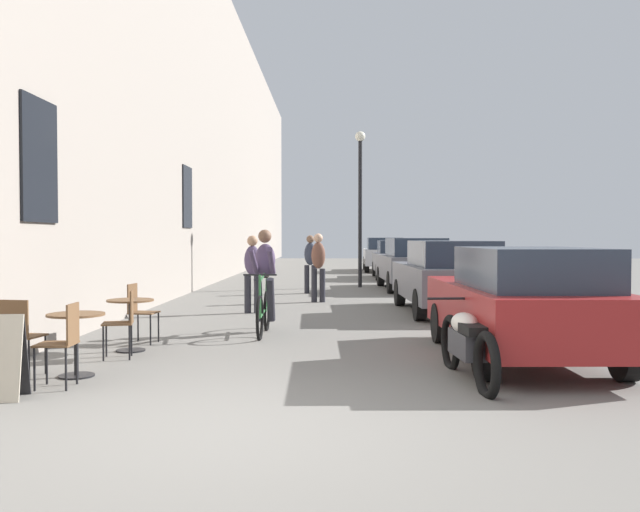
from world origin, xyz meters
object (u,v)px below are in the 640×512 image
Objects in this scene: pedestrian_far at (310,261)px; cafe_table_near at (76,331)px; parked_car_third at (413,263)px; parked_car_fourth at (397,259)px; street_lamp at (360,189)px; pedestrian_mid at (318,263)px; cafe_chair_mid_toward_wall at (139,309)px; cyclist_on_bicycle at (264,284)px; cafe_table_mid at (130,314)px; pedestrian_near at (252,269)px; parked_car_fifth at (384,254)px; cafe_chair_mid_toward_street at (124,319)px; parked_car_second at (448,276)px; cafe_chair_near_toward_wall at (20,332)px; cafe_chair_near_toward_street at (63,339)px; parked_car_nearest at (521,302)px; parked_motorcycle at (467,344)px.

cafe_table_near is at bearing -101.55° from pedestrian_far.
parked_car_fourth is at bearing 89.65° from parked_car_third.
cafe_table_near is 14.35m from street_lamp.
cafe_chair_mid_toward_wall is at bearing -111.84° from pedestrian_mid.
cyclist_on_bicycle reaches higher than cafe_chair_mid_toward_wall.
cyclist_on_bicycle reaches higher than cafe_table_mid.
parked_car_fourth is (4.13, 11.68, -0.16)m from pedestrian_near.
pedestrian_mid is 0.38× the size of parked_car_third.
street_lamp reaches higher than cafe_chair_mid_toward_wall.
parked_car_fourth is 0.93× the size of parked_car_fifth.
parked_car_fifth is at bearing 76.53° from cafe_table_mid.
street_lamp reaches higher than cafe_chair_mid_toward_street.
pedestrian_near reaches higher than parked_car_second.
cafe_chair_near_toward_wall is 0.20× the size of parked_car_fifth.
cafe_chair_near_toward_street is 0.53× the size of pedestrian_mid.
cyclist_on_bicycle reaches higher than parked_car_fifth.
cyclist_on_bicycle reaches higher than parked_car_second.
pedestrian_far is (-0.27, 2.53, -0.02)m from pedestrian_mid.
cafe_chair_near_toward_wall is 19.11m from parked_car_fourth.
parked_car_third reaches higher than parked_car_fifth.
cafe_chair_mid_toward_wall is 0.22× the size of parked_car_nearest.
parked_car_fourth is (0.06, 11.65, -0.03)m from parked_car_second.
cyclist_on_bicycle is 0.43× the size of parked_car_nearest.
street_lamp reaches higher than cafe_chair_near_toward_street.
cafe_chair_near_toward_wall is at bearing -124.42° from cyclist_on_bicycle.
cafe_chair_near_toward_street is at bearing -93.50° from cafe_chair_mid_toward_street.
cafe_table_near is 6.52m from pedestrian_near.
pedestrian_near is 4.07m from parked_car_second.
cafe_table_mid is (0.03, 2.26, 0.00)m from cafe_chair_near_toward_street.
parked_car_third is (3.05, 1.34, -0.11)m from pedestrian_far.
cafe_chair_mid_toward_street is 0.20× the size of parked_car_fifth.
cafe_chair_near_toward_street is 1.72m from cafe_chair_mid_toward_street.
cafe_chair_mid_toward_wall is (-0.15, 1.23, 0.00)m from cafe_chair_mid_toward_street.
cafe_chair_near_toward_street is 1.00× the size of cafe_chair_mid_toward_street.
cafe_chair_near_toward_wall is at bearing -132.36° from parked_car_second.
cafe_chair_mid_toward_street is 4.42m from parked_motorcycle.
cyclist_on_bicycle is 0.40× the size of parked_car_third.
cafe_table_near is 0.61m from cafe_chair_near_toward_wall.
cafe_chair_mid_toward_street reaches higher than cafe_table_near.
cyclist_on_bicycle is 15.08m from parked_car_fourth.
cafe_chair_mid_toward_street is 7.96m from pedestrian_mid.
cafe_table_near is at bearing -98.88° from cafe_chair_mid_toward_street.
parked_car_second is 1.05× the size of parked_car_fourth.
pedestrian_mid is 0.78× the size of parked_motorcycle.
parked_car_third is (2.77, 3.87, -0.14)m from pedestrian_mid.
pedestrian_near is at bearing -119.48° from pedestrian_mid.
parked_motorcycle is at bearing -87.45° from street_lamp.
cafe_chair_near_toward_street is 4.35m from parked_motorcycle.
parked_motorcycle is (1.83, -8.86, -0.54)m from pedestrian_mid.
parked_car_fourth is (5.35, 15.69, 0.23)m from cafe_chair_mid_toward_wall.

